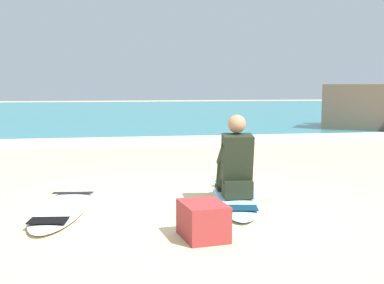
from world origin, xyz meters
TOP-DOWN VIEW (x-y plane):
  - ground_plane at (0.00, 0.00)m, footprint 80.00×80.00m
  - sea at (0.00, 20.00)m, footprint 80.00×28.00m
  - breaking_foam at (0.00, 6.30)m, footprint 80.00×0.90m
  - surfboard_main at (0.64, 0.50)m, footprint 0.98×2.41m
  - surfer_seated at (0.59, 0.35)m, footprint 0.39×0.72m
  - surfboard_spare_near at (-1.36, 0.26)m, footprint 0.77×2.03m
  - rock_outcrop_distant at (6.77, 8.11)m, footprint 2.96×3.19m
  - beach_bag at (-0.05, -0.93)m, footprint 0.42×0.53m

SIDE VIEW (x-z plane):
  - ground_plane at x=0.00m, z-range 0.00..0.00m
  - surfboard_main at x=0.64m, z-range 0.00..0.07m
  - surfboard_spare_near at x=-1.36m, z-range 0.00..0.07m
  - sea at x=0.00m, z-range 0.00..0.10m
  - breaking_foam at x=0.00m, z-range 0.00..0.11m
  - beach_bag at x=-0.05m, z-range 0.00..0.32m
  - surfer_seated at x=0.59m, z-range -0.04..0.91m
  - rock_outcrop_distant at x=6.77m, z-range -0.08..1.32m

